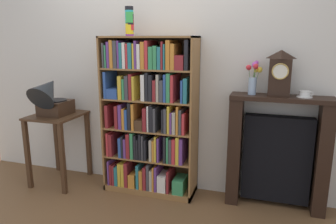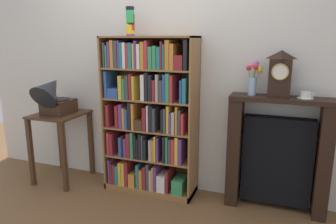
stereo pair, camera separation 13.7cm
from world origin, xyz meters
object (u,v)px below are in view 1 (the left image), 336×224
at_px(bookshelf, 149,119).
at_px(teacup_with_saucer, 305,94).
at_px(flower_vase, 253,78).
at_px(side_table_left, 58,132).
at_px(cup_stack, 129,21).
at_px(mantel_clock, 280,73).
at_px(gramophone, 50,96).
at_px(fireplace_mantel, 277,153).

bearing_deg(bookshelf, teacup_with_saucer, 2.25).
relative_size(bookshelf, flower_vase, 5.27).
bearing_deg(side_table_left, cup_stack, 8.33).
relative_size(bookshelf, mantel_clock, 3.96).
distance_m(bookshelf, side_table_left, 1.06).
xyz_separation_m(bookshelf, teacup_with_saucer, (1.45, 0.06, 0.32)).
bearing_deg(mantel_clock, cup_stack, -178.92).
relative_size(mantel_clock, flower_vase, 1.33).
bearing_deg(bookshelf, side_table_left, -174.76).
height_order(gramophone, fireplace_mantel, gramophone).
distance_m(side_table_left, flower_vase, 2.15).
xyz_separation_m(fireplace_mantel, mantel_clock, (-0.03, -0.02, 0.75)).
distance_m(cup_stack, gramophone, 1.15).
xyz_separation_m(side_table_left, teacup_with_saucer, (2.49, 0.15, 0.53)).
distance_m(bookshelf, fireplace_mantel, 1.29).
height_order(fireplace_mantel, teacup_with_saucer, teacup_with_saucer).
bearing_deg(flower_vase, fireplace_mantel, 1.52).
relative_size(fireplace_mantel, teacup_with_saucer, 7.73).
distance_m(cup_stack, fireplace_mantel, 1.90).
bearing_deg(teacup_with_saucer, mantel_clock, -179.38).
xyz_separation_m(cup_stack, teacup_with_saucer, (1.65, 0.03, -0.64)).
relative_size(cup_stack, side_table_left, 0.36).
relative_size(side_table_left, flower_vase, 2.55).
height_order(side_table_left, teacup_with_saucer, teacup_with_saucer).
distance_m(bookshelf, flower_vase, 1.10).
distance_m(mantel_clock, flower_vase, 0.23).
distance_m(cup_stack, flower_vase, 1.31).
height_order(cup_stack, side_table_left, cup_stack).
bearing_deg(fireplace_mantel, mantel_clock, -146.08).
bearing_deg(gramophone, fireplace_mantel, 6.13).
height_order(fireplace_mantel, flower_vase, flower_vase).
xyz_separation_m(side_table_left, mantel_clock, (2.27, 0.15, 0.71)).
bearing_deg(bookshelf, cup_stack, 171.93).
bearing_deg(fireplace_mantel, flower_vase, -178.48).
height_order(flower_vase, teacup_with_saucer, flower_vase).
bearing_deg(fireplace_mantel, side_table_left, -175.74).
bearing_deg(flower_vase, teacup_with_saucer, -1.56).
bearing_deg(gramophone, side_table_left, 90.00).
bearing_deg(flower_vase, side_table_left, -175.40).
xyz_separation_m(bookshelf, cup_stack, (-0.20, 0.03, 0.96)).
relative_size(flower_vase, teacup_with_saucer, 2.18).
bearing_deg(side_table_left, teacup_with_saucer, 3.50).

